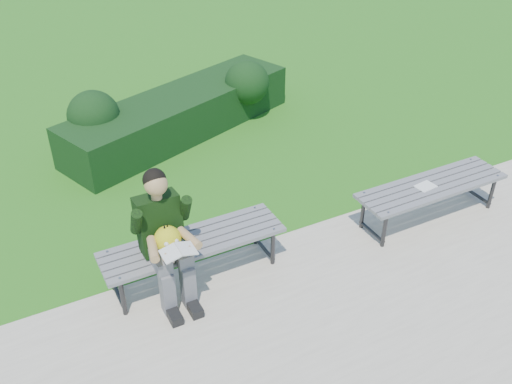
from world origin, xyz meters
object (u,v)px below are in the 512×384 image
object	(u,v)px
hedge	(178,111)
paper_sheet	(426,186)
bench_left	(193,245)
seated_boy	(165,234)
bench_right	(432,188)

from	to	relation	value
hedge	paper_sheet	size ratio (longest dim) A/B	15.74
bench_left	seated_boy	distance (m)	0.43
bench_right	paper_sheet	xyz separation A→B (m)	(-0.10, -0.00, 0.06)
hedge	bench_left	bearing A→B (deg)	-108.24
hedge	seated_boy	world-z (taller)	seated_boy
bench_left	hedge	bearing A→B (deg)	71.76
seated_boy	bench_right	bearing A→B (deg)	-3.75
bench_left	paper_sheet	distance (m)	2.66
hedge	seated_boy	bearing A→B (deg)	-112.58
hedge	bench_left	distance (m)	3.17
paper_sheet	hedge	bearing A→B (deg)	116.54
bench_right	seated_boy	distance (m)	3.07
bench_left	bench_right	world-z (taller)	same
bench_right	paper_sheet	bearing A→B (deg)	-180.00
seated_boy	paper_sheet	bearing A→B (deg)	-3.88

